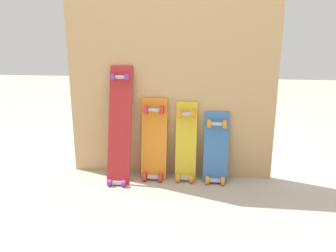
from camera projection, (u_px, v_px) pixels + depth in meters
ground_plane at (169, 176)px, 2.75m from camera, size 12.00×12.00×0.00m
plywood_wall_panel at (170, 82)px, 2.62m from camera, size 1.59×0.04×1.50m
skateboard_red at (120, 130)px, 2.61m from camera, size 0.17×0.30×0.95m
skateboard_orange at (154, 143)px, 2.66m from camera, size 0.20×0.19×0.69m
skateboard_yellow at (186, 146)px, 2.64m from camera, size 0.16×0.18×0.67m
skateboard_blue at (216, 152)px, 2.62m from camera, size 0.19×0.19×0.60m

